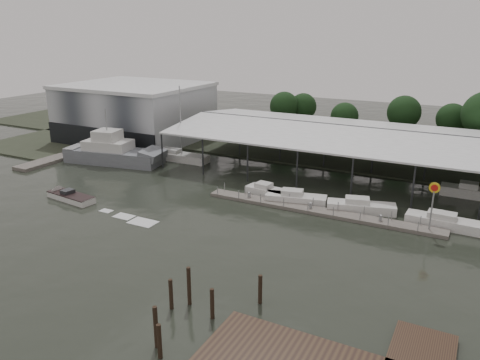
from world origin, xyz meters
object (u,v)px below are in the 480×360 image
at_px(white_sailboat, 179,157).
at_px(grey_trawler, 115,153).
at_px(shell_fuel_sign, 433,198).
at_px(speedboat_underway, 68,196).

bearing_deg(white_sailboat, grey_trawler, -146.12).
relative_size(shell_fuel_sign, white_sailboat, 0.46).
bearing_deg(shell_fuel_sign, white_sailboat, 164.23).
relative_size(grey_trawler, speedboat_underway, 0.89).
height_order(shell_fuel_sign, white_sailboat, white_sailboat).
xyz_separation_m(shell_fuel_sign, speedboat_underway, (-41.26, -10.18, -3.53)).
height_order(grey_trawler, white_sailboat, white_sailboat).
height_order(white_sailboat, speedboat_underway, white_sailboat).
bearing_deg(grey_trawler, speedboat_underway, -78.64).
bearing_deg(speedboat_underway, shell_fuel_sign, -159.57).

